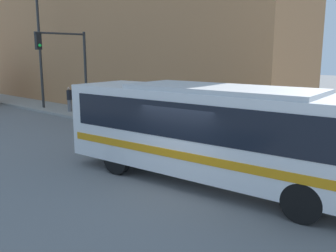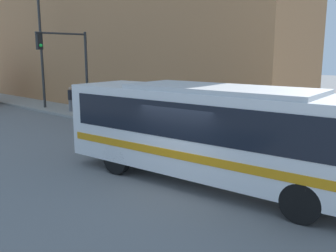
# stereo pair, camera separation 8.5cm
# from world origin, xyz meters

# --- Properties ---
(ground_plane) EXTENTS (120.00, 120.00, 0.00)m
(ground_plane) POSITION_xyz_m (0.00, 0.00, 0.00)
(ground_plane) COLOR slate
(sidewalk) EXTENTS (2.80, 70.00, 0.16)m
(sidewalk) POSITION_xyz_m (5.90, 20.00, 0.08)
(sidewalk) COLOR gray
(sidewalk) RESTS_ON ground_plane
(building_facade) EXTENTS (6.00, 29.37, 12.42)m
(building_facade) POSITION_xyz_m (10.30, 15.69, 6.21)
(building_facade) COLOR #B27A4C
(building_facade) RESTS_ON ground_plane
(city_bus) EXTENTS (3.45, 10.74, 3.06)m
(city_bus) POSITION_xyz_m (0.83, -0.61, 1.78)
(city_bus) COLOR white
(city_bus) RESTS_ON ground_plane
(fire_hydrant) EXTENTS (0.22, 0.30, 0.67)m
(fire_hydrant) POSITION_xyz_m (5.10, 2.32, 0.49)
(fire_hydrant) COLOR #999999
(fire_hydrant) RESTS_ON sidewalk
(traffic_light_pole) EXTENTS (3.28, 0.35, 5.07)m
(traffic_light_pole) POSITION_xyz_m (4.10, 12.17, 3.65)
(traffic_light_pole) COLOR #2D2D2D
(traffic_light_pole) RESTS_ON sidewalk
(parking_meter) EXTENTS (0.14, 0.14, 1.18)m
(parking_meter) POSITION_xyz_m (5.10, 10.05, 0.97)
(parking_meter) COLOR #2D2D2D
(parking_meter) RESTS_ON sidewalk
(street_lamp) EXTENTS (2.23, 0.28, 7.97)m
(street_lamp) POSITION_xyz_m (5.10, 17.49, 4.80)
(street_lamp) COLOR #2D2D2D
(street_lamp) RESTS_ON sidewalk
(pedestrian_near_corner) EXTENTS (0.34, 0.34, 1.62)m
(pedestrian_near_corner) POSITION_xyz_m (5.60, 14.58, 0.98)
(pedestrian_near_corner) COLOR slate
(pedestrian_near_corner) RESTS_ON sidewalk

